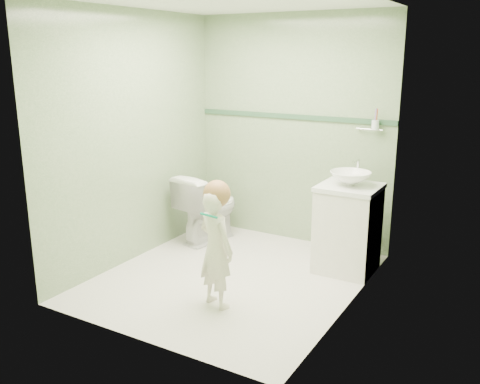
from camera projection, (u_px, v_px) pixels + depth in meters
The scene contains 12 objects.
ground at pixel (232, 278), 4.78m from camera, with size 2.50×2.50×0.00m, color white.
room_shell at pixel (231, 149), 4.47m from camera, with size 2.50×2.54×2.40m.
trim_stripe at pixel (292, 117), 5.46m from camera, with size 2.20×0.02×0.05m, color #30543A.
vanity at pixel (347, 230), 4.85m from camera, with size 0.52×0.50×0.80m, color white.
counter at pixel (350, 187), 4.74m from camera, with size 0.54×0.52×0.04m, color white.
basin at pixel (350, 178), 4.72m from camera, with size 0.37×0.37×0.13m, color white.
faucet at pixel (357, 166), 4.86m from camera, with size 0.03×0.13×0.18m.
cup_holder at pixel (375, 125), 4.99m from camera, with size 0.26×0.07×0.21m.
toilet at pixel (208, 207), 5.65m from camera, with size 0.42×0.74×0.75m, color white.
toddler at pixel (216, 249), 4.14m from camera, with size 0.35×0.23×0.97m, color white.
hair_cap at pixel (217, 194), 4.05m from camera, with size 0.22×0.22×0.22m, color #9D693E.
teal_toothbrush at pixel (209, 215), 3.92m from camera, with size 0.11×0.14×0.08m.
Camera 1 is at (2.29, -3.77, 1.99)m, focal length 38.98 mm.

